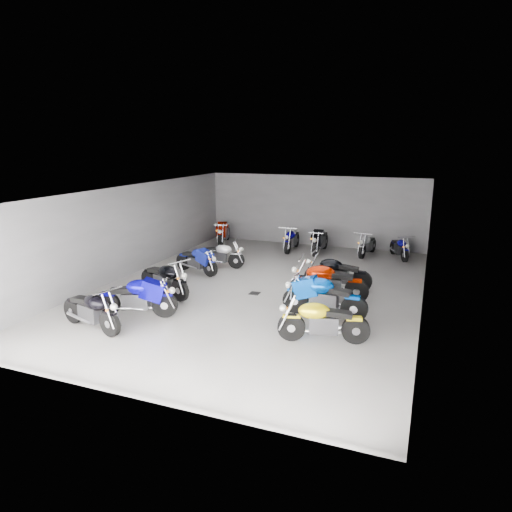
# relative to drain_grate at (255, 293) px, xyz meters

# --- Properties ---
(ground) EXTENTS (14.00, 14.00, 0.00)m
(ground) POSITION_rel_drain_grate_xyz_m (0.00, 0.50, -0.01)
(ground) COLOR #9F9D97
(ground) RESTS_ON ground
(wall_back) EXTENTS (10.00, 0.10, 3.20)m
(wall_back) POSITION_rel_drain_grate_xyz_m (0.00, 7.50, 1.59)
(wall_back) COLOR slate
(wall_back) RESTS_ON ground
(wall_left) EXTENTS (0.10, 14.00, 3.20)m
(wall_left) POSITION_rel_drain_grate_xyz_m (-5.00, 0.50, 1.59)
(wall_left) COLOR slate
(wall_left) RESTS_ON ground
(wall_right) EXTENTS (0.10, 14.00, 3.20)m
(wall_right) POSITION_rel_drain_grate_xyz_m (5.00, 0.50, 1.59)
(wall_right) COLOR slate
(wall_right) RESTS_ON ground
(ceiling) EXTENTS (10.00, 14.00, 0.04)m
(ceiling) POSITION_rel_drain_grate_xyz_m (0.00, 0.50, 3.21)
(ceiling) COLOR black
(ceiling) RESTS_ON wall_back
(drain_grate) EXTENTS (0.32, 0.32, 0.01)m
(drain_grate) POSITION_rel_drain_grate_xyz_m (0.00, 0.00, 0.00)
(drain_grate) COLOR black
(drain_grate) RESTS_ON ground
(motorcycle_left_a) EXTENTS (2.15, 0.68, 0.96)m
(motorcycle_left_a) POSITION_rel_drain_grate_xyz_m (-2.85, -4.16, 0.52)
(motorcycle_left_a) COLOR black
(motorcycle_left_a) RESTS_ON ground
(motorcycle_left_b) EXTENTS (2.22, 0.92, 1.01)m
(motorcycle_left_b) POSITION_rel_drain_grate_xyz_m (-2.28, -3.01, 0.55)
(motorcycle_left_b) COLOR black
(motorcycle_left_b) RESTS_ON ground
(motorcycle_left_c) EXTENTS (2.16, 0.95, 0.99)m
(motorcycle_left_c) POSITION_rel_drain_grate_xyz_m (-2.54, -1.21, 0.53)
(motorcycle_left_c) COLOR black
(motorcycle_left_c) RESTS_ON ground
(motorcycle_left_e) EXTENTS (1.97, 0.74, 0.89)m
(motorcycle_left_e) POSITION_rel_drain_grate_xyz_m (-2.80, 1.37, 0.48)
(motorcycle_left_e) COLOR black
(motorcycle_left_e) RESTS_ON ground
(motorcycle_left_f) EXTENTS (2.04, 0.51, 0.90)m
(motorcycle_left_f) POSITION_rel_drain_grate_xyz_m (-2.39, 2.38, 0.49)
(motorcycle_left_f) COLOR black
(motorcycle_left_f) RESTS_ON ground
(motorcycle_right_b) EXTENTS (2.17, 0.71, 0.97)m
(motorcycle_right_b) POSITION_rel_drain_grate_xyz_m (2.82, -2.76, 0.52)
(motorcycle_right_b) COLOR black
(motorcycle_right_b) RESTS_ON ground
(motorcycle_right_c) EXTENTS (2.37, 0.48, 1.04)m
(motorcycle_right_c) POSITION_rel_drain_grate_xyz_m (2.47, -1.17, 0.56)
(motorcycle_right_c) COLOR black
(motorcycle_right_c) RESTS_ON ground
(motorcycle_right_d) EXTENTS (2.38, 0.56, 1.05)m
(motorcycle_right_d) POSITION_rel_drain_grate_xyz_m (2.29, 0.21, 0.57)
(motorcycle_right_d) COLOR black
(motorcycle_right_d) RESTS_ON ground
(motorcycle_right_e) EXTENTS (2.22, 0.42, 0.98)m
(motorcycle_right_e) POSITION_rel_drain_grate_xyz_m (2.32, 1.42, 0.53)
(motorcycle_right_e) COLOR black
(motorcycle_right_e) RESTS_ON ground
(motorcycle_back_a) EXTENTS (0.75, 2.27, 1.02)m
(motorcycle_back_a) POSITION_rel_drain_grate_xyz_m (-3.99, 6.22, 0.55)
(motorcycle_back_a) COLOR black
(motorcycle_back_a) RESTS_ON ground
(motorcycle_back_c) EXTENTS (0.42, 2.09, 0.92)m
(motorcycle_back_c) POSITION_rel_drain_grate_xyz_m (-0.61, 6.05, 0.49)
(motorcycle_back_c) COLOR black
(motorcycle_back_c) RESTS_ON ground
(motorcycle_back_d) EXTENTS (0.44, 2.28, 1.00)m
(motorcycle_back_d) POSITION_rel_drain_grate_xyz_m (0.65, 6.06, 0.54)
(motorcycle_back_d) COLOR black
(motorcycle_back_d) RESTS_ON ground
(motorcycle_back_e) EXTENTS (0.52, 1.95, 0.86)m
(motorcycle_back_e) POSITION_rel_drain_grate_xyz_m (2.62, 6.33, 0.46)
(motorcycle_back_e) COLOR black
(motorcycle_back_e) RESTS_ON ground
(motorcycle_back_f) EXTENTS (0.88, 1.77, 0.83)m
(motorcycle_back_f) POSITION_rel_drain_grate_xyz_m (3.92, 6.35, 0.45)
(motorcycle_back_f) COLOR black
(motorcycle_back_f) RESTS_ON ground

